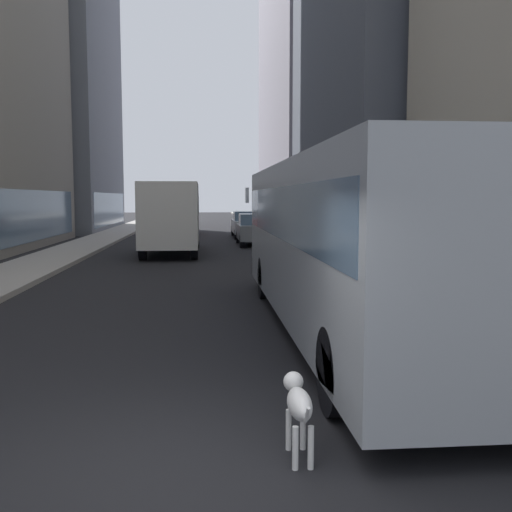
{
  "coord_description": "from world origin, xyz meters",
  "views": [
    {
      "loc": [
        0.21,
        -4.96,
        2.43
      ],
      "look_at": [
        1.12,
        5.37,
        1.4
      ],
      "focal_mm": 41.18,
      "sensor_mm": 36.0,
      "label": 1
    }
  ],
  "objects_px": {
    "transit_bus": "(348,234)",
    "box_truck": "(172,215)",
    "car_silver_sedan": "(247,224)",
    "pedestrian_with_handbag": "(431,253)",
    "car_red_coupe": "(183,222)",
    "dalmatian_dog": "(298,403)",
    "car_grey_wagon": "(255,229)"
  },
  "relations": [
    {
      "from": "car_silver_sedan",
      "to": "car_red_coupe",
      "type": "height_order",
      "value": "same"
    },
    {
      "from": "transit_bus",
      "to": "dalmatian_dog",
      "type": "distance_m",
      "value": 5.59
    },
    {
      "from": "transit_bus",
      "to": "car_grey_wagon",
      "type": "distance_m",
      "value": 19.58
    },
    {
      "from": "box_truck",
      "to": "pedestrian_with_handbag",
      "type": "relative_size",
      "value": 4.44
    },
    {
      "from": "car_grey_wagon",
      "to": "car_silver_sedan",
      "type": "bearing_deg",
      "value": 90.0
    },
    {
      "from": "box_truck",
      "to": "pedestrian_with_handbag",
      "type": "height_order",
      "value": "box_truck"
    },
    {
      "from": "car_silver_sedan",
      "to": "box_truck",
      "type": "bearing_deg",
      "value": -111.53
    },
    {
      "from": "dalmatian_dog",
      "to": "pedestrian_with_handbag",
      "type": "distance_m",
      "value": 10.53
    },
    {
      "from": "car_silver_sedan",
      "to": "pedestrian_with_handbag",
      "type": "distance_m",
      "value": 21.62
    },
    {
      "from": "car_silver_sedan",
      "to": "pedestrian_with_handbag",
      "type": "bearing_deg",
      "value": -81.44
    },
    {
      "from": "transit_bus",
      "to": "dalmatian_dog",
      "type": "height_order",
      "value": "transit_bus"
    },
    {
      "from": "transit_bus",
      "to": "car_grey_wagon",
      "type": "xyz_separation_m",
      "value": [
        0.0,
        19.56,
        -0.96
      ]
    },
    {
      "from": "transit_bus",
      "to": "pedestrian_with_handbag",
      "type": "height_order",
      "value": "transit_bus"
    },
    {
      "from": "pedestrian_with_handbag",
      "to": "box_truck",
      "type": "bearing_deg",
      "value": 122.72
    },
    {
      "from": "transit_bus",
      "to": "box_truck",
      "type": "relative_size",
      "value": 1.54
    },
    {
      "from": "car_grey_wagon",
      "to": "dalmatian_dog",
      "type": "distance_m",
      "value": 24.79
    },
    {
      "from": "transit_bus",
      "to": "box_truck",
      "type": "bearing_deg",
      "value": 104.6
    },
    {
      "from": "car_silver_sedan",
      "to": "dalmatian_dog",
      "type": "height_order",
      "value": "car_silver_sedan"
    },
    {
      "from": "car_red_coupe",
      "to": "dalmatian_dog",
      "type": "distance_m",
      "value": 34.3
    },
    {
      "from": "transit_bus",
      "to": "car_red_coupe",
      "type": "height_order",
      "value": "transit_bus"
    },
    {
      "from": "car_grey_wagon",
      "to": "box_truck",
      "type": "xyz_separation_m",
      "value": [
        -4.0,
        -4.21,
        0.85
      ]
    },
    {
      "from": "car_grey_wagon",
      "to": "dalmatian_dog",
      "type": "xyz_separation_m",
      "value": [
        -1.73,
        -24.73,
        -0.31
      ]
    },
    {
      "from": "transit_bus",
      "to": "pedestrian_with_handbag",
      "type": "distance_m",
      "value": 5.28
    },
    {
      "from": "transit_bus",
      "to": "box_truck",
      "type": "distance_m",
      "value": 15.86
    },
    {
      "from": "car_silver_sedan",
      "to": "car_grey_wagon",
      "type": "xyz_separation_m",
      "value": [
        0.0,
        -5.94,
        -0.0
      ]
    },
    {
      "from": "pedestrian_with_handbag",
      "to": "car_silver_sedan",
      "type": "bearing_deg",
      "value": 98.56
    },
    {
      "from": "car_silver_sedan",
      "to": "pedestrian_with_handbag",
      "type": "height_order",
      "value": "pedestrian_with_handbag"
    },
    {
      "from": "car_red_coupe",
      "to": "dalmatian_dog",
      "type": "height_order",
      "value": "car_red_coupe"
    },
    {
      "from": "transit_bus",
      "to": "car_grey_wagon",
      "type": "height_order",
      "value": "transit_bus"
    },
    {
      "from": "car_red_coupe",
      "to": "box_truck",
      "type": "xyz_separation_m",
      "value": [
        0.0,
        -13.7,
        0.84
      ]
    },
    {
      "from": "car_red_coupe",
      "to": "box_truck",
      "type": "relative_size",
      "value": 0.62
    },
    {
      "from": "box_truck",
      "to": "dalmatian_dog",
      "type": "distance_m",
      "value": 20.68
    }
  ]
}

